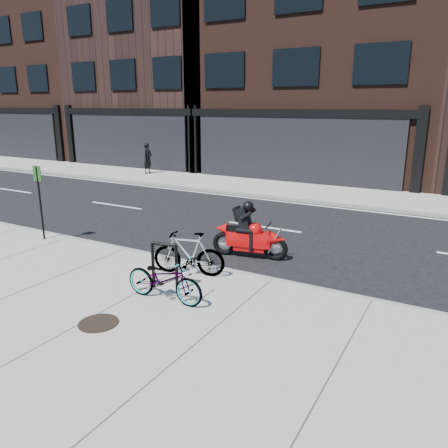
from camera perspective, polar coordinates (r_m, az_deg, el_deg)
The scene contains 13 objects.
ground at distance 11.67m, azimuth 1.15°, elevation -2.72°, with size 120.00×120.00×0.00m, color black.
sidewalk_near at distance 7.94m, azimuth -16.67°, elevation -11.92°, with size 60.00×6.00×0.13m, color gray.
sidewalk_far at distance 18.64m, azimuth 12.59°, elevation 3.97°, with size 60.00×3.50×0.13m, color gray.
building_west at distance 36.64m, azimuth -19.91°, elevation 19.36°, with size 10.00×10.00×13.50m, color black.
building_midwest at distance 29.88m, azimuth -6.27°, elevation 19.80°, with size 10.00×10.00×12.00m, color black.
building_center at distance 25.60m, azimuth 13.84°, elevation 23.07°, with size 12.00×10.00×14.50m, color black.
bike_rack at distance 8.51m, azimuth -7.78°, elevation -4.94°, with size 0.56×0.15×0.95m.
bicycle_front at distance 8.07m, azimuth -7.80°, elevation -7.11°, with size 0.56×1.61×0.84m, color gray.
bicycle_rear at distance 9.20m, azimuth -4.63°, elevation -3.85°, with size 0.44×1.56×0.94m, color gray.
motorcycle at distance 10.55m, azimuth 3.78°, elevation -1.46°, with size 1.88×0.64×1.41m.
pedestrian at distance 23.31m, azimuth -9.94°, elevation 8.46°, with size 0.58×0.38×1.59m, color black.
manhole_cover at distance 7.65m, azimuth -16.08°, elevation -12.33°, with size 0.66×0.66×0.01m, color black.
sign_post at distance 12.42m, azimuth -22.95°, elevation 3.38°, with size 0.27×0.05×1.97m.
Camera 1 is at (5.26, -9.77, 3.61)m, focal length 35.00 mm.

